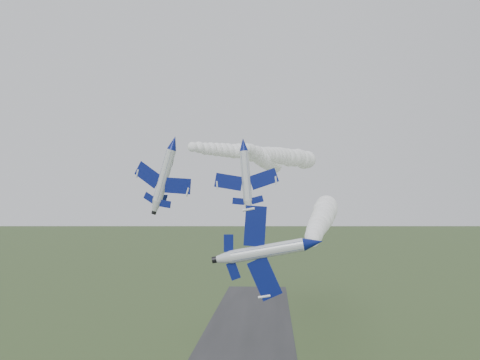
# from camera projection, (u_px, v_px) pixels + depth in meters

# --- Properties ---
(jet_lead) EXTENTS (4.18, 13.55, 11.02)m
(jet_lead) POSITION_uv_depth(u_px,v_px,m) (314.00, 243.00, 63.25)
(jet_lead) COLOR silver
(smoke_trail_jet_lead) EXTENTS (10.64, 77.61, 5.61)m
(smoke_trail_jet_lead) POSITION_uv_depth(u_px,v_px,m) (323.00, 218.00, 104.61)
(smoke_trail_jet_lead) COLOR white
(jet_pair_left) EXTENTS (11.15, 13.44, 4.53)m
(jet_pair_left) POSITION_uv_depth(u_px,v_px,m) (173.00, 143.00, 90.65)
(jet_pair_left) COLOR silver
(smoke_trail_jet_pair_left) EXTENTS (30.77, 64.40, 4.99)m
(smoke_trail_jet_pair_left) POSITION_uv_depth(u_px,v_px,m) (263.00, 155.00, 124.36)
(smoke_trail_jet_pair_left) COLOR white
(jet_pair_right) EXTENTS (10.56, 12.69, 3.17)m
(jet_pair_right) POSITION_uv_depth(u_px,v_px,m) (243.00, 144.00, 89.30)
(jet_pair_right) COLOR silver
(smoke_trail_jet_pair_right) EXTENTS (7.95, 67.58, 4.53)m
(smoke_trail_jet_pair_right) POSITION_uv_depth(u_px,v_px,m) (264.00, 159.00, 126.05)
(smoke_trail_jet_pair_right) COLOR white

